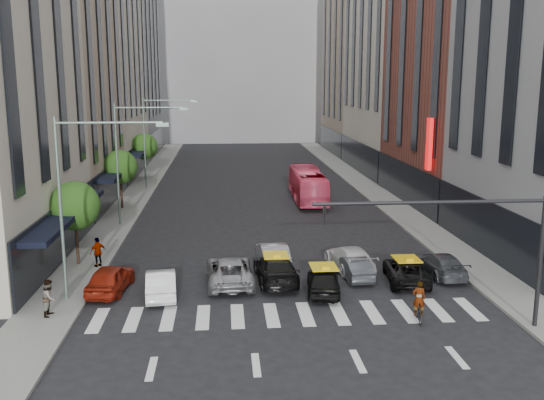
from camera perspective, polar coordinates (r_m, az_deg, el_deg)
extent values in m
plane|color=black|center=(27.61, 2.33, -11.87)|extent=(160.00, 160.00, 0.00)
cube|color=slate|center=(56.87, -12.97, 0.04)|extent=(3.00, 96.00, 0.15)
cube|color=slate|center=(58.12, 10.07, 0.39)|extent=(3.00, 96.00, 0.15)
cube|color=tan|center=(55.00, -19.63, 11.82)|extent=(8.00, 16.00, 24.00)
cube|color=beige|center=(72.90, -16.22, 16.45)|extent=(8.00, 20.00, 36.00)
cube|color=gray|center=(91.37, -13.71, 13.54)|extent=(8.00, 18.00, 30.00)
cube|color=brown|center=(56.00, 16.92, 12.98)|extent=(8.00, 18.00, 26.00)
cube|color=tan|center=(92.48, 8.20, 13.09)|extent=(8.00, 18.00, 28.00)
cube|color=gray|center=(110.49, -3.06, 14.94)|extent=(30.00, 10.00, 36.00)
cylinder|color=black|center=(37.39, -17.89, -3.42)|extent=(0.18, 0.18, 3.15)
sphere|color=#1B4614|center=(36.96, -18.07, -0.51)|extent=(2.88, 2.88, 2.88)
cylinder|color=black|center=(52.73, -13.99, 0.95)|extent=(0.18, 0.18, 3.15)
sphere|color=#1B4614|center=(52.43, -14.09, 3.03)|extent=(2.88, 2.88, 2.88)
cylinder|color=black|center=(68.38, -11.86, 3.34)|extent=(0.18, 0.18, 3.15)
sphere|color=#1B4614|center=(68.15, -11.92, 4.95)|extent=(2.88, 2.88, 2.88)
cylinder|color=gray|center=(30.88, -19.27, -0.95)|extent=(0.16, 0.16, 9.00)
cylinder|color=gray|center=(29.77, -15.10, 7.03)|extent=(5.00, 0.12, 0.12)
cube|color=gray|center=(29.42, -10.26, 7.00)|extent=(0.60, 0.25, 0.18)
cylinder|color=gray|center=(46.30, -14.36, 3.21)|extent=(0.16, 0.16, 9.00)
cylinder|color=gray|center=(45.57, -11.49, 8.52)|extent=(5.00, 0.12, 0.12)
cube|color=gray|center=(45.35, -8.31, 8.49)|extent=(0.60, 0.25, 0.18)
cylinder|color=gray|center=(62.02, -11.91, 5.27)|extent=(0.16, 0.16, 9.00)
cylinder|color=gray|center=(61.48, -9.73, 9.23)|extent=(5.00, 0.12, 0.12)
cube|color=gray|center=(61.31, -7.37, 9.20)|extent=(0.60, 0.25, 0.18)
cylinder|color=black|center=(28.86, 23.91, -5.50)|extent=(0.20, 0.20, 6.00)
cylinder|color=black|center=(26.19, 14.73, -0.22)|extent=(10.00, 0.16, 0.16)
imported|color=black|center=(25.17, 4.96, -1.50)|extent=(0.13, 0.16, 0.80)
cube|color=red|center=(48.11, 14.57, 5.11)|extent=(0.30, 0.70, 4.00)
imported|color=maroon|center=(32.74, -14.97, -7.14)|extent=(2.21, 4.43, 1.45)
imported|color=white|center=(31.58, -10.41, -7.69)|extent=(1.87, 4.32, 1.38)
imported|color=gray|center=(32.95, -4.00, -6.65)|extent=(2.65, 5.35, 1.46)
imported|color=black|center=(33.14, 0.36, -6.48)|extent=(2.34, 5.26, 1.50)
imported|color=black|center=(31.56, 4.86, -7.53)|extent=(2.20, 4.31, 1.41)
imported|color=#3C3F43|center=(34.14, 7.71, -6.28)|extent=(1.61, 3.85, 1.24)
imported|color=black|center=(34.02, 12.50, -6.49)|extent=(2.65, 4.78, 1.27)
imported|color=#3D4044|center=(35.54, 15.66, -5.86)|extent=(1.91, 4.47, 1.28)
imported|color=#95959A|center=(35.67, 0.07, -5.19)|extent=(1.86, 4.61, 1.49)
imported|color=silver|center=(35.51, 7.34, -5.44)|extent=(2.55, 5.02, 1.39)
imported|color=#EE4668|center=(55.03, 3.38, 1.42)|extent=(2.64, 10.61, 2.94)
imported|color=black|center=(28.90, 13.60, -10.24)|extent=(0.73, 1.61, 0.82)
imported|color=gray|center=(28.48, 13.71, -7.92)|extent=(0.65, 0.47, 1.65)
imported|color=gray|center=(29.97, -20.20, -8.61)|extent=(0.73, 0.90, 1.72)
imported|color=gray|center=(36.69, -16.06, -4.73)|extent=(1.05, 0.98, 1.74)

